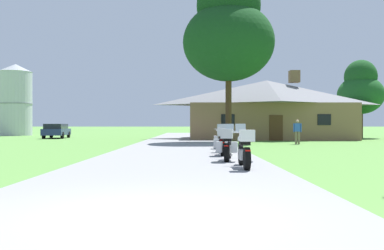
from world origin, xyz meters
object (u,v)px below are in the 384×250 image
Objects in this scene: motorcycle_white_fourth_in_row at (221,140)px; tree_by_lodge_front at (227,32)px; metal_silo_distant at (14,100)px; motorcycle_white_nearest_to_camera at (243,149)px; tree_right_of_lodge at (359,90)px; motorcycle_blue_second_in_row at (226,145)px; parked_navy_suv_far_left at (55,130)px; motorcycle_green_farthest_in_row at (219,138)px; bystander_blue_shirt_near_lodge at (296,130)px; motorcycle_red_third_in_row at (221,142)px.

tree_by_lodge_front is (1.19, 10.47, 7.46)m from motorcycle_white_fourth_in_row.
motorcycle_white_fourth_in_row is 0.24× the size of metal_silo_distant.
motorcycle_white_nearest_to_camera is 32.64m from tree_right_of_lodge.
metal_silo_distant reaches higher than motorcycle_blue_second_in_row.
tree_right_of_lodge is 0.62× the size of tree_by_lodge_front.
tree_right_of_lodge is at bearing 68.26° from motorcycle_blue_second_in_row.
tree_right_of_lodge is 30.05m from parked_navy_suv_far_left.
motorcycle_blue_second_in_row is (-0.27, 2.44, -0.01)m from motorcycle_white_nearest_to_camera.
parked_navy_suv_far_left reaches higher than motorcycle_green_farthest_in_row.
motorcycle_white_fourth_in_row is at bearing -109.40° from bystander_blue_shirt_near_lodge.
parked_navy_suv_far_left is (-14.40, 25.49, 0.17)m from motorcycle_blue_second_in_row.
tree_by_lodge_front reaches higher than motorcycle_green_farthest_in_row.
motorcycle_red_third_in_row is at bearing -90.65° from motorcycle_green_farthest_in_row.
motorcycle_white_fourth_in_row is 25.17m from parked_navy_suv_far_left.
metal_silo_distant is (-24.12, 20.22, -3.73)m from tree_by_lodge_front.
motorcycle_blue_second_in_row is at bearing -57.51° from metal_silo_distant.
motorcycle_green_farthest_in_row is at bearing -98.07° from tree_by_lodge_front.
motorcycle_white_nearest_to_camera is 1.00× the size of motorcycle_green_farthest_in_row.
motorcycle_green_farthest_in_row is 0.27× the size of tree_right_of_lodge.
motorcycle_blue_second_in_row is 4.99m from motorcycle_white_fourth_in_row.
bystander_blue_shirt_near_lodge is 0.22× the size of tree_right_of_lodge.
bystander_blue_shirt_near_lodge is 0.19× the size of metal_silo_distant.
bystander_blue_shirt_near_lodge is at bearing 70.59° from motorcycle_white_nearest_to_camera.
tree_right_of_lodge is at bearing 62.30° from motorcycle_white_nearest_to_camera.
motorcycle_blue_second_in_row is 0.24× the size of metal_silo_distant.
motorcycle_red_third_in_row is (0.02, 2.58, 0.00)m from motorcycle_blue_second_in_row.
parked_navy_suv_far_left is at bearing 163.76° from bystander_blue_shirt_near_lodge.
motorcycle_white_nearest_to_camera and motorcycle_white_fourth_in_row have the same top height.
tree_right_of_lodge reaches higher than motorcycle_white_nearest_to_camera.
motorcycle_white_nearest_to_camera is at bearing -94.72° from bystander_blue_shirt_near_lodge.
tree_right_of_lodge reaches higher than motorcycle_green_farthest_in_row.
tree_by_lodge_front reaches higher than motorcycle_white_nearest_to_camera.
tree_by_lodge_front is at bearing 86.52° from motorcycle_white_nearest_to_camera.
tree_right_of_lodge reaches higher than parked_navy_suv_far_left.
parked_navy_suv_far_left is at bearing -50.77° from metal_silo_distant.
motorcycle_green_farthest_in_row is at bearing 92.89° from motorcycle_red_third_in_row.
bystander_blue_shirt_near_lodge is at bearing 64.00° from motorcycle_white_fourth_in_row.
tree_right_of_lodge reaches higher than motorcycle_white_fourth_in_row.
motorcycle_green_farthest_in_row is 0.24× the size of metal_silo_distant.
motorcycle_blue_second_in_row is at bearing -95.16° from tree_by_lodge_front.
motorcycle_red_third_in_row is 1.25× the size of bystander_blue_shirt_near_lodge.
tree_right_of_lodge is (9.52, 12.89, 3.85)m from bystander_blue_shirt_near_lodge.
motorcycle_blue_second_in_row is 1.00× the size of motorcycle_green_farthest_in_row.
tree_by_lodge_front is (-4.46, 2.16, 7.15)m from bystander_blue_shirt_near_lodge.
tree_right_of_lodge is (15.10, 18.65, 4.17)m from motorcycle_green_farthest_in_row.
tree_right_of_lodge is (15.10, 28.63, 4.16)m from motorcycle_white_nearest_to_camera.
tree_right_of_lodge is at bearing 68.34° from bystander_blue_shirt_near_lodge.
bystander_blue_shirt_near_lodge is (5.65, 8.31, 0.31)m from motorcycle_white_fourth_in_row.
tree_right_of_lodge is (15.35, 23.61, 4.17)m from motorcycle_red_third_in_row.
motorcycle_red_third_in_row is at bearing -123.03° from tree_right_of_lodge.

